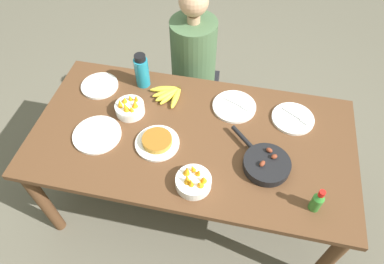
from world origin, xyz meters
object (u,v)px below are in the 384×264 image
(banana_bunch, at_px, (169,93))
(hot_sauce_bottle, at_px, (317,201))
(skillet, at_px, (266,164))
(fruit_bowl_citrus, at_px, (130,108))
(frittata_plate_center, at_px, (157,142))
(empty_plate_far_right, at_px, (100,86))
(water_bottle, at_px, (142,71))
(empty_plate_near_front, at_px, (97,135))
(fruit_bowl_mango, at_px, (194,181))
(person_figure, at_px, (193,78))
(empty_plate_mid_edge, at_px, (234,106))
(empty_plate_far_left, at_px, (293,118))

(banana_bunch, height_order, hot_sauce_bottle, hot_sauce_bottle)
(skillet, xyz_separation_m, fruit_bowl_citrus, (-0.79, 0.21, 0.01))
(skillet, distance_m, hot_sauce_bottle, 0.30)
(frittata_plate_center, distance_m, fruit_bowl_citrus, 0.29)
(banana_bunch, distance_m, empty_plate_far_right, 0.44)
(water_bottle, bearing_deg, hot_sauce_bottle, -31.74)
(empty_plate_near_front, distance_m, hot_sauce_bottle, 1.18)
(banana_bunch, height_order, fruit_bowl_mango, fruit_bowl_mango)
(empty_plate_far_right, bearing_deg, empty_plate_near_front, -70.57)
(empty_plate_far_right, xyz_separation_m, person_figure, (0.50, 0.43, -0.23))
(empty_plate_near_front, height_order, empty_plate_far_right, same)
(fruit_bowl_mango, xyz_separation_m, hot_sauce_bottle, (0.58, -0.00, 0.03))
(skillet, height_order, fruit_bowl_citrus, fruit_bowl_citrus)
(skillet, relative_size, empty_plate_near_front, 1.24)
(fruit_bowl_citrus, distance_m, water_bottle, 0.25)
(person_figure, bearing_deg, fruit_bowl_citrus, -112.91)
(water_bottle, relative_size, hot_sauce_bottle, 1.47)
(water_bottle, height_order, person_figure, person_figure)
(empty_plate_mid_edge, bearing_deg, empty_plate_far_left, -3.76)
(empty_plate_near_front, distance_m, empty_plate_mid_edge, 0.80)
(empty_plate_far_right, relative_size, water_bottle, 1.02)
(water_bottle, bearing_deg, empty_plate_near_front, -106.18)
(frittata_plate_center, bearing_deg, banana_bunch, 94.45)
(empty_plate_near_front, bearing_deg, water_bottle, 73.82)
(frittata_plate_center, relative_size, hot_sauce_bottle, 1.58)
(banana_bunch, relative_size, empty_plate_far_left, 0.83)
(empty_plate_far_right, bearing_deg, fruit_bowl_citrus, -32.59)
(empty_plate_far_right, relative_size, hot_sauce_bottle, 1.50)
(empty_plate_far_left, height_order, water_bottle, water_bottle)
(frittata_plate_center, height_order, empty_plate_mid_edge, frittata_plate_center)
(frittata_plate_center, bearing_deg, water_bottle, 115.88)
(frittata_plate_center, height_order, person_figure, person_figure)
(fruit_bowl_citrus, relative_size, hot_sauce_bottle, 1.11)
(empty_plate_near_front, xyz_separation_m, fruit_bowl_mango, (0.58, -0.19, 0.03))
(empty_plate_far_right, bearing_deg, frittata_plate_center, -36.85)
(skillet, xyz_separation_m, fruit_bowl_mango, (-0.34, -0.18, 0.01))
(frittata_plate_center, height_order, fruit_bowl_citrus, fruit_bowl_citrus)
(frittata_plate_center, height_order, fruit_bowl_mango, fruit_bowl_mango)
(empty_plate_far_right, distance_m, water_bottle, 0.29)
(hot_sauce_bottle, bearing_deg, frittata_plate_center, 165.95)
(skillet, xyz_separation_m, person_figure, (-0.54, 0.80, -0.25))
(empty_plate_near_front, relative_size, fruit_bowl_mango, 1.50)
(empty_plate_mid_edge, bearing_deg, empty_plate_far_right, -179.95)
(empty_plate_near_front, height_order, hot_sauce_bottle, hot_sauce_bottle)
(person_figure, bearing_deg, empty_plate_near_front, -115.25)
(banana_bunch, relative_size, water_bottle, 0.89)
(empty_plate_mid_edge, relative_size, hot_sauce_bottle, 1.68)
(hot_sauce_bottle, bearing_deg, empty_plate_far_right, 156.66)
(water_bottle, bearing_deg, banana_bunch, -19.38)
(frittata_plate_center, height_order, empty_plate_near_front, frittata_plate_center)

